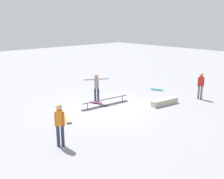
{
  "coord_description": "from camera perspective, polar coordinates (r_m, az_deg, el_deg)",
  "views": [
    {
      "loc": [
        8.68,
        9.77,
        4.48
      ],
      "look_at": [
        -0.17,
        0.16,
        1.0
      ],
      "focal_mm": 41.8,
      "sensor_mm": 36.0,
      "label": 1
    }
  ],
  "objects": [
    {
      "name": "bystander_orange_shirt",
      "position": [
        9.6,
        -11.37,
        -7.13
      ],
      "size": [
        0.33,
        0.29,
        1.63
      ],
      "rotation": [
        0.0,
        0.0,
        2.46
      ],
      "color": "#2D3351",
      "rests_on": "ground_plane"
    },
    {
      "name": "bystander_red_shirt",
      "position": [
        15.93,
        18.84,
        1.12
      ],
      "size": [
        0.27,
        0.34,
        1.59
      ],
      "rotation": [
        0.0,
        0.0,
        5.27
      ],
      "color": "slate",
      "rests_on": "ground_plane"
    },
    {
      "name": "loose_skateboard_teal",
      "position": [
        17.45,
        9.73,
        0.07
      ],
      "size": [
        0.52,
        0.81,
        0.09
      ],
      "rotation": [
        0.0,
        0.0,
        2.01
      ],
      "color": "teal",
      "rests_on": "ground_plane"
    },
    {
      "name": "grind_rail",
      "position": [
        14.11,
        -1.38,
        -2.9
      ],
      "size": [
        3.01,
        0.6,
        0.38
      ],
      "rotation": [
        0.0,
        0.0,
        -0.12
      ],
      "color": "black",
      "rests_on": "ground_plane"
    },
    {
      "name": "skateboard_main",
      "position": [
        14.51,
        -3.6,
        -2.78
      ],
      "size": [
        0.45,
        0.82,
        0.09
      ],
      "rotation": [
        0.0,
        0.0,
        5.04
      ],
      "color": "#E05993",
      "rests_on": "ground_plane"
    },
    {
      "name": "ground_plane",
      "position": [
        13.81,
        -0.99,
        -4.01
      ],
      "size": [
        60.0,
        60.0,
        0.0
      ],
      "primitive_type": "plane",
      "color": "gray"
    },
    {
      "name": "skater_main",
      "position": [
        14.34,
        -3.39,
        0.72
      ],
      "size": [
        1.22,
        0.71,
        1.67
      ],
      "rotation": [
        0.0,
        0.0,
        2.64
      ],
      "color": "#2D3351",
      "rests_on": "ground_plane"
    },
    {
      "name": "loose_skateboard_natural",
      "position": [
        12.2,
        -9.63,
        -6.47
      ],
      "size": [
        0.51,
        0.81,
        0.09
      ],
      "rotation": [
        0.0,
        0.0,
        1.15
      ],
      "color": "tan",
      "rests_on": "ground_plane"
    },
    {
      "name": "skate_ledge",
      "position": [
        14.53,
        11.47,
        -2.69
      ],
      "size": [
        1.74,
        0.62,
        0.32
      ],
      "primitive_type": "cube",
      "rotation": [
        0.0,
        0.0,
        -0.16
      ],
      "color": "#B2A893",
      "rests_on": "ground_plane"
    }
  ]
}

